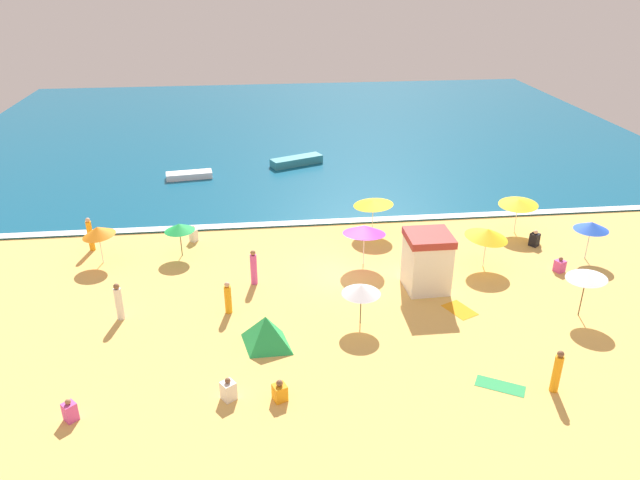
% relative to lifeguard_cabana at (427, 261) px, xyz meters
% --- Properties ---
extents(ground_plane, '(60.00, 60.00, 0.00)m').
position_rel_lifeguard_cabana_xyz_m(ground_plane, '(-3.57, 2.01, -1.46)').
color(ground_plane, '#EDBC60').
extents(ocean_water, '(60.00, 44.00, 0.10)m').
position_rel_lifeguard_cabana_xyz_m(ocean_water, '(-3.57, 30.01, -1.41)').
color(ocean_water, '#0F567A').
rests_on(ocean_water, ground_plane).
extents(wave_breaker_foam, '(57.00, 0.70, 0.01)m').
position_rel_lifeguard_cabana_xyz_m(wave_breaker_foam, '(-3.57, 8.31, -1.36)').
color(wave_breaker_foam, white).
rests_on(wave_breaker_foam, ocean_water).
extents(lifeguard_cabana, '(2.10, 2.10, 2.88)m').
position_rel_lifeguard_cabana_xyz_m(lifeguard_cabana, '(0.00, 0.00, 0.00)').
color(lifeguard_cabana, white).
rests_on(lifeguard_cabana, ground_plane).
extents(beach_umbrella_0, '(2.01, 2.00, 1.87)m').
position_rel_lifeguard_cabana_xyz_m(beach_umbrella_0, '(-12.05, 4.87, 0.19)').
color(beach_umbrella_0, '#4C3823').
rests_on(beach_umbrella_0, ground_plane).
extents(beach_umbrella_1, '(2.98, 2.97, 2.11)m').
position_rel_lifeguard_cabana_xyz_m(beach_umbrella_1, '(-1.32, 6.66, 0.41)').
color(beach_umbrella_1, silver).
rests_on(beach_umbrella_1, ground_plane).
extents(beach_umbrella_2, '(3.16, 3.16, 2.12)m').
position_rel_lifeguard_cabana_xyz_m(beach_umbrella_2, '(6.97, 5.82, 0.40)').
color(beach_umbrella_2, silver).
rests_on(beach_umbrella_2, ground_plane).
extents(beach_umbrella_3, '(2.76, 2.79, 2.33)m').
position_rel_lifeguard_cabana_xyz_m(beach_umbrella_3, '(-2.53, 2.79, 0.52)').
color(beach_umbrella_3, silver).
rests_on(beach_umbrella_3, ground_plane).
extents(beach_umbrella_5, '(2.14, 2.11, 2.14)m').
position_rel_lifeguard_cabana_xyz_m(beach_umbrella_5, '(-16.11, 4.48, 0.35)').
color(beach_umbrella_5, silver).
rests_on(beach_umbrella_5, ground_plane).
extents(beach_umbrella_6, '(2.24, 2.24, 2.13)m').
position_rel_lifeguard_cabana_xyz_m(beach_umbrella_6, '(9.34, 2.11, 0.43)').
color(beach_umbrella_6, silver).
rests_on(beach_umbrella_6, ground_plane).
extents(beach_umbrella_7, '(2.99, 2.97, 2.25)m').
position_rel_lifeguard_cabana_xyz_m(beach_umbrella_7, '(3.61, 1.83, 0.43)').
color(beach_umbrella_7, silver).
rests_on(beach_umbrella_7, ground_plane).
extents(beach_umbrella_8, '(2.35, 2.36, 1.95)m').
position_rel_lifeguard_cabana_xyz_m(beach_umbrella_8, '(-3.66, -2.73, 0.26)').
color(beach_umbrella_8, '#4C3823').
rests_on(beach_umbrella_8, ground_plane).
extents(beach_umbrella_9, '(2.05, 2.03, 2.27)m').
position_rel_lifeguard_cabana_xyz_m(beach_umbrella_9, '(6.21, -3.15, 0.56)').
color(beach_umbrella_9, '#4C3823').
rests_on(beach_umbrella_9, ground_plane).
extents(beach_tent, '(2.53, 2.47, 1.37)m').
position_rel_lifeguard_cabana_xyz_m(beach_tent, '(-7.78, -3.87, -0.78)').
color(beach_tent, green).
rests_on(beach_tent, ground_plane).
extents(beachgoer_0, '(0.45, 0.45, 1.81)m').
position_rel_lifeguard_cabana_xyz_m(beachgoer_0, '(-8.22, 1.36, -0.59)').
color(beachgoer_0, '#D84CA5').
rests_on(beachgoer_0, ground_plane).
extents(beachgoer_1, '(0.58, 0.58, 0.89)m').
position_rel_lifeguard_cabana_xyz_m(beachgoer_1, '(-14.66, -7.58, -1.09)').
color(beachgoer_1, '#D84CA5').
rests_on(beachgoer_1, ground_plane).
extents(beachgoer_2, '(0.60, 0.60, 0.87)m').
position_rel_lifeguard_cabana_xyz_m(beachgoer_2, '(-7.41, -7.34, -1.10)').
color(beachgoer_2, orange).
rests_on(beachgoer_2, ground_plane).
extents(beachgoer_3, '(0.44, 0.44, 1.77)m').
position_rel_lifeguard_cabana_xyz_m(beachgoer_3, '(-14.15, -1.17, -0.62)').
color(beachgoer_3, white).
rests_on(beachgoer_3, ground_plane).
extents(beachgoer_4, '(0.44, 0.44, 1.77)m').
position_rel_lifeguard_cabana_xyz_m(beachgoer_4, '(2.69, -7.97, -0.61)').
color(beachgoer_4, orange).
rests_on(beachgoer_4, ground_plane).
extents(beachgoer_5, '(0.60, 0.60, 0.80)m').
position_rel_lifeguard_cabana_xyz_m(beachgoer_5, '(7.28, 0.88, -1.13)').
color(beachgoer_5, '#D84CA5').
rests_on(beachgoer_5, ground_plane).
extents(beachgoer_6, '(0.38, 0.38, 1.91)m').
position_rel_lifeguard_cabana_xyz_m(beachgoer_6, '(-17.00, 6.08, -0.54)').
color(beachgoer_6, orange).
rests_on(beachgoer_6, ground_plane).
extents(beachgoer_7, '(0.51, 0.51, 0.93)m').
position_rel_lifeguard_cabana_xyz_m(beachgoer_7, '(-11.56, 6.61, -1.05)').
color(beachgoer_7, white).
rests_on(beachgoer_7, ground_plane).
extents(beachgoer_8, '(0.63, 0.63, 0.95)m').
position_rel_lifeguard_cabana_xyz_m(beachgoer_8, '(7.30, 3.91, -1.06)').
color(beachgoer_8, black).
rests_on(beachgoer_8, ground_plane).
extents(beachgoer_9, '(0.65, 0.65, 0.92)m').
position_rel_lifeguard_cabana_xyz_m(beachgoer_9, '(-9.25, -7.08, -1.08)').
color(beachgoer_9, white).
rests_on(beachgoer_9, ground_plane).
extents(beachgoer_10, '(0.40, 0.40, 1.56)m').
position_rel_lifeguard_cabana_xyz_m(beachgoer_10, '(-9.40, -1.18, -0.73)').
color(beachgoer_10, orange).
rests_on(beachgoer_10, ground_plane).
extents(beachgoer_11, '(0.42, 0.42, 1.63)m').
position_rel_lifeguard_cabana_xyz_m(beachgoer_11, '(1.88, 2.64, -0.70)').
color(beachgoer_11, '#D84CA5').
rests_on(beachgoer_11, ground_plane).
extents(beach_towel_0, '(1.49, 1.75, 0.01)m').
position_rel_lifeguard_cabana_xyz_m(beach_towel_0, '(1.04, -2.16, -1.46)').
color(beach_towel_0, orange).
rests_on(beach_towel_0, ground_plane).
extents(beach_towel_1, '(1.91, 1.50, 0.01)m').
position_rel_lifeguard_cabana_xyz_m(beach_towel_1, '(0.83, -7.51, -1.46)').
color(beach_towel_1, green).
rests_on(beach_towel_1, ground_plane).
extents(small_boat_0, '(4.15, 2.61, 0.60)m').
position_rel_lifeguard_cabana_xyz_m(small_boat_0, '(-4.76, 19.41, -1.07)').
color(small_boat_0, teal).
rests_on(small_boat_0, ocean_water).
extents(small_boat_1, '(3.36, 1.53, 0.44)m').
position_rel_lifeguard_cabana_xyz_m(small_boat_1, '(-12.70, 17.20, -1.14)').
color(small_boat_1, white).
rests_on(small_boat_1, ocean_water).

